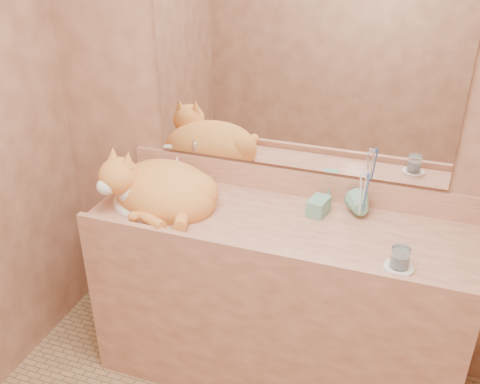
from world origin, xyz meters
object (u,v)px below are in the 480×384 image
(toothbrush_cup, at_px, (361,211))
(sink_basin, at_px, (161,190))
(cat, at_px, (158,187))
(water_glass, at_px, (400,258))
(vanity_counter, at_px, (275,301))
(soap_dispenser, at_px, (314,202))

(toothbrush_cup, bearing_deg, sink_basin, -170.31)
(toothbrush_cup, bearing_deg, cat, -169.44)
(water_glass, bearing_deg, vanity_counter, 161.43)
(vanity_counter, relative_size, cat, 3.26)
(sink_basin, xyz_separation_m, soap_dispenser, (0.67, 0.09, 0.01))
(vanity_counter, height_order, toothbrush_cup, toothbrush_cup)
(cat, xyz_separation_m, soap_dispenser, (0.67, 0.10, -0.01))
(cat, distance_m, toothbrush_cup, 0.88)
(cat, xyz_separation_m, water_glass, (1.04, -0.14, -0.04))
(sink_basin, bearing_deg, vanity_counter, 4.35)
(soap_dispenser, bearing_deg, cat, -159.09)
(vanity_counter, bearing_deg, toothbrush_cup, 21.34)
(cat, distance_m, soap_dispenser, 0.68)
(vanity_counter, distance_m, sink_basin, 0.73)
(vanity_counter, distance_m, cat, 0.74)
(toothbrush_cup, distance_m, water_glass, 0.35)
(toothbrush_cup, bearing_deg, water_glass, -58.46)
(cat, height_order, soap_dispenser, cat)
(sink_basin, distance_m, cat, 0.03)
(vanity_counter, bearing_deg, soap_dispenser, 28.19)
(soap_dispenser, height_order, water_glass, soap_dispenser)
(sink_basin, bearing_deg, soap_dispenser, 9.97)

